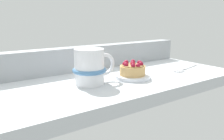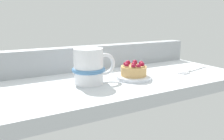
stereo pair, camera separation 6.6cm
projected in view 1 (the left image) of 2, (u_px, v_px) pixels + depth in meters
ground_plane at (119, 82)px, 71.55cm from camera, size 76.57×35.30×3.45cm
window_rail_back at (93, 57)px, 82.36cm from camera, size 75.04×4.93×8.11cm
dessert_plate at (132, 77)px, 69.60cm from camera, size 10.51×10.51×1.02cm
raspberry_tart at (133, 69)px, 69.10cm from camera, size 7.60×7.60×4.23cm
coffee_mug at (90, 67)px, 62.93cm from camera, size 12.89×9.29×9.73cm
dessert_fork at (187, 68)px, 82.26cm from camera, size 16.43×5.43×0.60cm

